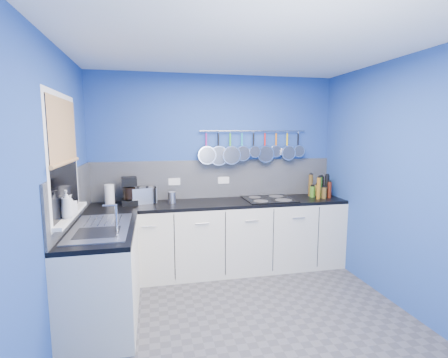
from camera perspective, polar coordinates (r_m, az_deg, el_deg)
name	(u,v)px	position (r m, az deg, el deg)	size (l,w,h in m)	color
floor	(246,322)	(3.44, 3.75, -23.10)	(3.20, 3.00, 0.02)	#47474C
ceiling	(249,43)	(3.04, 4.22, 22.20)	(3.20, 3.00, 0.02)	white
wall_back	(216,171)	(4.44, -1.43, 1.35)	(3.20, 0.02, 2.50)	#234594
wall_front	(339,246)	(1.63, 19.07, -10.76)	(3.20, 0.02, 2.50)	#234594
wall_left	(52,198)	(2.98, -27.35, -2.83)	(0.02, 3.00, 2.50)	#234594
wall_right	(403,184)	(3.76, 28.25, -0.81)	(0.02, 3.00, 2.50)	#234594
backsplash_back	(216,179)	(4.43, -1.38, 0.03)	(3.20, 0.02, 0.50)	slate
backsplash_left	(73,196)	(3.56, -24.42, -2.64)	(0.02, 1.80, 0.50)	slate
cabinet_run_back	(220,238)	(4.32, -0.62, -9.99)	(3.20, 0.60, 0.86)	beige
worktop_back	(220,203)	(4.20, -0.63, -4.15)	(3.20, 0.60, 0.04)	black
cabinet_run_left	(103,276)	(3.43, -19.91, -15.37)	(0.60, 1.20, 0.86)	beige
worktop_left	(101,230)	(3.28, -20.29, -8.12)	(0.60, 1.20, 0.04)	black
window_frame	(63,157)	(3.22, -25.71, 3.41)	(0.01, 1.00, 1.10)	white
window_glass	(64,157)	(3.22, -25.63, 3.41)	(0.01, 0.90, 1.00)	black
bamboo_blind	(63,131)	(3.21, -25.73, 7.41)	(0.01, 0.90, 0.55)	tan
window_sill	(70,215)	(3.29, -24.75, -5.54)	(0.10, 0.98, 0.03)	white
sink_unit	(101,227)	(3.28, -20.31, -7.72)	(0.50, 0.95, 0.01)	silver
mixer_tap	(116,218)	(3.05, -17.90, -6.30)	(0.12, 0.08, 0.26)	silver
socket_left	(174,182)	(4.36, -8.47, -0.46)	(0.15, 0.01, 0.09)	white
socket_right	(224,180)	(4.44, -0.08, -0.21)	(0.15, 0.01, 0.09)	white
pot_rail	(253,131)	(4.48, 5.06, 8.17)	(0.02, 0.02, 1.45)	silver
soap_bottle_a	(66,204)	(3.08, -25.29, -3.91)	(0.09, 0.09, 0.24)	white
soap_bottle_b	(71,205)	(3.22, -24.68, -3.98)	(0.08, 0.08, 0.17)	white
paper_towel	(110,195)	(4.18, -18.95, -2.61)	(0.11, 0.11, 0.25)	white
coffee_maker	(129,191)	(4.16, -15.85, -1.98)	(0.19, 0.21, 0.33)	black
toaster	(143,195)	(4.21, -13.68, -2.72)	(0.30, 0.17, 0.19)	silver
canister	(172,198)	(4.15, -8.88, -3.14)	(0.10, 0.10, 0.14)	silver
hob	(269,199)	(4.37, 7.65, -3.41)	(0.62, 0.55, 0.01)	black
pan_0	(206,148)	(4.33, -3.04, 5.38)	(0.24, 0.10, 0.43)	silver
pan_1	(218,148)	(4.35, -0.97, 5.26)	(0.26, 0.07, 0.45)	silver
pan_2	(230,148)	(4.39, 1.08, 5.37)	(0.24, 0.12, 0.43)	silver
pan_3	(242,146)	(4.43, 3.09, 5.65)	(0.20, 0.09, 0.39)	silver
pan_4	(254,144)	(4.47, 5.07, 5.93)	(0.16, 0.10, 0.35)	silver
pan_5	(265,147)	(4.52, 6.99, 5.46)	(0.23, 0.07, 0.42)	silver
pan_6	(276,144)	(4.57, 8.89, 5.90)	(0.16, 0.05, 0.35)	silver
pan_7	(287,146)	(4.63, 10.73, 5.62)	(0.20, 0.09, 0.39)	silver
pan_8	(298,144)	(4.70, 12.53, 5.84)	(0.16, 0.07, 0.35)	silver
condiment_0	(321,186)	(4.77, 16.25, -1.16)	(0.06, 0.06, 0.26)	black
condiment_1	(317,190)	(4.75, 15.64, -1.89)	(0.07, 0.07, 0.15)	olive
condiment_2	(311,185)	(4.69, 14.56, -1.07)	(0.06, 0.06, 0.29)	brown
condiment_3	(327,186)	(4.70, 17.13, -1.16)	(0.06, 0.06, 0.29)	black
condiment_4	(320,187)	(4.67, 16.06, -1.30)	(0.06, 0.06, 0.27)	#265919
condiment_5	(312,192)	(4.64, 14.85, -2.10)	(0.07, 0.07, 0.15)	#3F721E
condiment_6	(330,190)	(4.63, 17.56, -1.79)	(0.05, 0.05, 0.21)	#4C190C
condiment_7	(324,193)	(4.60, 16.66, -2.26)	(0.07, 0.07, 0.14)	brown
condiment_8	(319,188)	(4.52, 15.85, -1.53)	(0.05, 0.05, 0.28)	#8C5914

